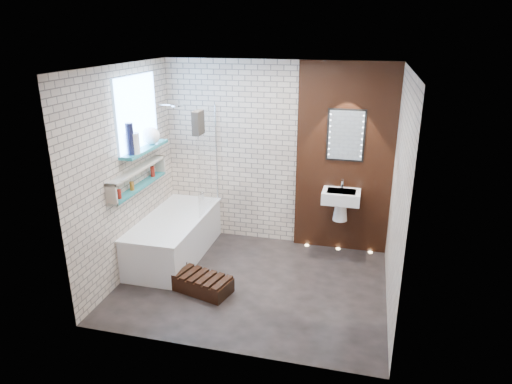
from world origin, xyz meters
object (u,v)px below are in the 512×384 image
(walnut_step, at_px, (199,283))
(washbasin, at_px, (341,201))
(led_mirror, at_px, (346,135))
(bath_screen, at_px, (208,160))
(bathtub, at_px, (175,236))

(walnut_step, bearing_deg, washbasin, 41.56)
(led_mirror, relative_size, walnut_step, 0.88)
(bath_screen, bearing_deg, led_mirror, 10.66)
(bathtub, bearing_deg, led_mirror, 19.78)
(bathtub, relative_size, walnut_step, 2.18)
(bathtub, relative_size, washbasin, 3.00)
(led_mirror, height_order, walnut_step, led_mirror)
(bathtub, bearing_deg, walnut_step, -50.20)
(washbasin, xyz_separation_m, led_mirror, (0.00, 0.16, 0.86))
(bathtub, height_order, led_mirror, led_mirror)
(washbasin, bearing_deg, bath_screen, -174.22)
(bathtub, bearing_deg, washbasin, 16.01)
(walnut_step, bearing_deg, bath_screen, 102.78)
(bath_screen, relative_size, walnut_step, 1.75)
(walnut_step, bearing_deg, led_mirror, 44.67)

